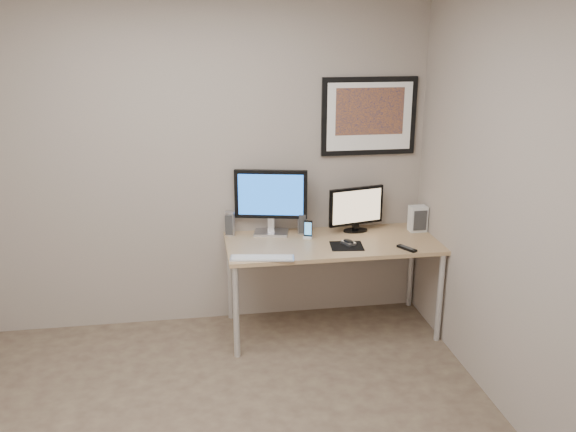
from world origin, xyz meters
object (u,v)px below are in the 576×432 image
Objects in this scene: speaker_left at (230,224)px; phone_dock at (308,229)px; monitor_large at (271,199)px; desk at (332,249)px; keyboard at (262,258)px; framed_art at (369,116)px; monitor_tv at (356,208)px; speaker_right at (302,223)px; fan_unit at (418,219)px.

phone_dock is (0.59, -0.17, -0.02)m from speaker_left.
monitor_large is at bearing 171.08° from phone_dock.
monitor_large is 0.37m from speaker_left.
desk is 3.58× the size of keyboard.
framed_art is 1.65× the size of monitor_tv.
desk is at bearing -10.18° from phone_dock.
monitor_large is at bearing 13.58° from speaker_left.
speaker_right is at bearing 132.09° from desk.
speaker_left reaches higher than phone_dock.
phone_dock is 0.70× the size of fan_unit.
framed_art is 1.41m from keyboard.
fan_unit is at bearing 7.12° from monitor_large.
monitor_tv is 2.52× the size of speaker_right.
monitor_large reaches higher than speaker_right.
speaker_right is 0.88× the size of fan_unit.
fan_unit is (0.92, -0.08, 0.01)m from speaker_right.
fan_unit is at bearing -20.38° from monitor_tv.
desk is 2.13× the size of framed_art.
desk is at bearing -42.25° from speaker_right.
keyboard is (-0.13, -0.53, -0.28)m from monitor_large.
monitor_tv is 1.02× the size of keyboard.
fan_unit reaches higher than speaker_right.
fan_unit is (0.49, -0.06, -0.09)m from monitor_tv.
speaker_left is (-0.32, 0.02, -0.19)m from monitor_large.
monitor_tv reaches higher than keyboard.
phone_dock is (-0.52, -0.23, -0.82)m from framed_art.
monitor_large reaches higher than speaker_left.
framed_art is at bearing 42.97° from keyboard.
fan_unit reaches higher than phone_dock.
monitor_large is 2.72× the size of fan_unit.
framed_art is 4.16× the size of speaker_right.
speaker_left is at bearing -170.18° from monitor_large.
framed_art reaches higher than monitor_large.
monitor_large reaches higher than fan_unit.
keyboard is (-0.80, -0.48, -0.19)m from monitor_tv.
speaker_left reaches higher than speaker_right.
desk is at bearing -2.95° from speaker_left.
phone_dock is at bearing 52.71° from keyboard.
fan_unit is (1.29, 0.42, 0.09)m from keyboard.
framed_art is 1.35× the size of monitor_large.
desk is at bearing 35.56° from keyboard.
speaker_left is at bearing -176.50° from framed_art.
desk is at bearing -136.54° from framed_art.
phone_dock is 0.32× the size of keyboard.
desk is 3.52× the size of monitor_tv.
monitor_tv reaches higher than speaker_left.
framed_art reaches higher than phone_dock.
framed_art is at bearing 36.03° from monitor_tv.
keyboard is (0.19, -0.54, -0.09)m from speaker_left.
phone_dock is (-0.40, -0.10, -0.12)m from monitor_tv.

